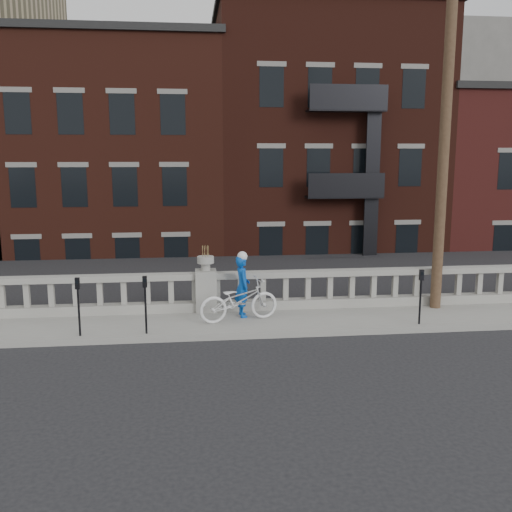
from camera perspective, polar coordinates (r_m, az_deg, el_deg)
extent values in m
plane|color=black|center=(11.58, -4.42, -11.42)|extent=(120.00, 120.00, 0.00)
cube|color=gray|center=(14.39, -4.88, -6.77)|extent=(32.00, 2.20, 0.15)
cube|color=gray|center=(15.25, -5.00, -5.02)|extent=(28.00, 0.34, 0.25)
cube|color=gray|center=(15.06, -5.04, -1.99)|extent=(28.00, 0.34, 0.16)
cube|color=gray|center=(15.15, -5.02, -3.47)|extent=(0.55, 0.55, 1.10)
cylinder|color=gray|center=(15.01, -5.06, -1.05)|extent=(0.24, 0.24, 0.20)
cylinder|color=gray|center=(14.97, -5.07, -0.38)|extent=(0.44, 0.44, 0.18)
cube|color=#605E59|center=(16.48, -4.88, -13.80)|extent=(36.00, 0.50, 5.15)
cube|color=black|center=(37.93, -5.80, -4.44)|extent=(80.00, 44.00, 0.50)
cube|color=#595651|center=(20.61, -10.88, -10.66)|extent=(16.00, 7.00, 4.00)
cube|color=#595651|center=(49.10, 20.83, 9.18)|extent=(14.00, 14.00, 18.00)
cube|color=#421B12|center=(31.02, -13.33, 5.69)|extent=(10.00, 14.00, 14.00)
cube|color=black|center=(31.32, -13.89, 18.84)|extent=(10.30, 14.30, 0.30)
cube|color=#38160F|center=(31.41, 5.19, 7.34)|extent=(10.00, 14.00, 15.50)
cube|color=black|center=(32.02, 5.44, 21.61)|extent=(10.30, 14.30, 0.30)
cube|color=maroon|center=(34.95, 21.46, 4.08)|extent=(10.00, 14.00, 12.00)
cube|color=black|center=(34.92, 22.13, 14.16)|extent=(10.30, 14.30, 0.30)
cylinder|color=#422D1E|center=(15.82, 18.43, 12.89)|extent=(0.28, 0.28, 10.00)
cylinder|color=black|center=(13.65, -17.29, -5.42)|extent=(0.05, 0.05, 1.10)
cube|color=black|center=(13.48, -17.44, -2.63)|extent=(0.10, 0.08, 0.26)
cube|color=black|center=(13.43, -17.48, -2.51)|extent=(0.06, 0.01, 0.08)
cylinder|color=black|center=(13.44, -10.97, -5.37)|extent=(0.05, 0.05, 1.10)
cube|color=black|center=(13.28, -11.06, -2.54)|extent=(0.10, 0.08, 0.26)
cube|color=black|center=(13.23, -11.09, -2.41)|extent=(0.06, 0.01, 0.08)
cylinder|color=black|center=(14.49, 16.09, -4.46)|extent=(0.05, 0.05, 1.10)
cube|color=black|center=(14.33, 16.23, -1.83)|extent=(0.10, 0.08, 0.26)
cube|color=black|center=(14.29, 16.30, -1.71)|extent=(0.06, 0.01, 0.08)
imported|color=silver|center=(14.21, -1.73, -4.42)|extent=(2.13, 1.18, 1.06)
imported|color=#0B46A8|center=(14.55, -1.37, -3.03)|extent=(0.44, 0.62, 1.58)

